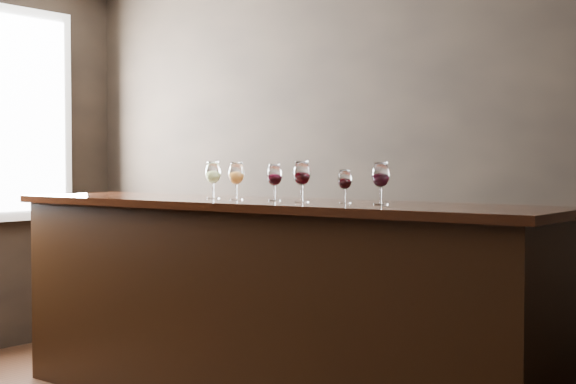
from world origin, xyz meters
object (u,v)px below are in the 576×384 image
Objects in this scene: back_bar_shelf at (273,309)px; glass_red_a at (275,176)px; glass_white at (213,173)px; glass_amber at (236,174)px; glass_red_d at (381,176)px; bar_counter at (262,310)px; glass_red_c at (345,180)px; glass_red_b at (302,174)px.

back_bar_shelf is 1.27m from glass_red_a.
glass_white is 0.21m from glass_amber.
glass_white is at bearing 171.91° from glass_amber.
glass_white is 1.07× the size of glass_red_a.
glass_red_d reaches higher than glass_red_a.
glass_red_c reaches higher than bar_counter.
back_bar_shelf is at bearing 115.16° from glass_amber.
glass_red_a is at bearing -49.20° from back_bar_shelf.
glass_amber is 1.06× the size of glass_red_a.
glass_red_a is at bearing 12.44° from bar_counter.
glass_red_d is (1.27, -0.68, 0.90)m from back_bar_shelf.
glass_red_d is at bearing -0.01° from bar_counter.
bar_counter is 0.90m from glass_red_c.
glass_amber is at bearing -176.69° from bar_counter.
glass_red_b reaches higher than glass_red_c.
glass_white is 1.00× the size of glass_red_b.
glass_amber is 1.23× the size of glass_red_c.
glass_red_a is (0.46, 0.00, -0.01)m from glass_white.
glass_red_a is at bearing -177.37° from glass_red_c.
glass_red_d is (0.75, 0.02, 0.75)m from bar_counter.
glass_red_c is (0.70, 0.06, -0.03)m from glass_amber.
glass_red_c is at bearing 2.63° from glass_red_a.
back_bar_shelf is 1.40m from glass_red_b.
back_bar_shelf is 1.70m from glass_red_d.
bar_counter is 0.75m from glass_red_a.
glass_red_c is at bearing 175.85° from glass_red_d.
glass_red_b is at bearing -176.00° from glass_red_d.
glass_red_a is (0.59, -0.68, 0.89)m from back_bar_shelf.
bar_counter is at bearing -53.71° from back_bar_shelf.
bar_counter is 15.00× the size of glass_white.
bar_counter is at bearing -2.07° from glass_white.
glass_amber reaches higher than glass_red_a.
bar_counter is 16.11× the size of glass_red_a.
glass_white and glass_red_b have the same top height.
glass_red_b is 0.47m from glass_red_d.
glass_white is 1.02× the size of glass_red_d.
glass_red_d is at bearing 4.00° from glass_red_b.
back_bar_shelf is at bearing 147.58° from glass_red_c.
glass_red_a is at bearing 7.81° from glass_amber.
glass_white is 1.25× the size of glass_red_c.
bar_counter is 0.77m from glass_amber.
bar_counter is 1.39× the size of back_bar_shelf.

